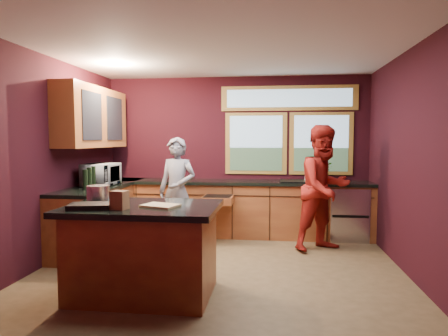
% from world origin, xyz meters
% --- Properties ---
extents(floor, '(4.50, 4.50, 0.00)m').
position_xyz_m(floor, '(0.00, 0.00, 0.00)').
color(floor, brown).
rests_on(floor, ground).
extents(room_shell, '(4.52, 4.02, 2.71)m').
position_xyz_m(room_shell, '(-0.60, 0.32, 1.80)').
color(room_shell, black).
rests_on(room_shell, ground).
extents(back_counter, '(4.50, 0.64, 0.93)m').
position_xyz_m(back_counter, '(0.20, 1.70, 0.46)').
color(back_counter, maroon).
rests_on(back_counter, floor).
extents(left_counter, '(0.64, 2.30, 0.93)m').
position_xyz_m(left_counter, '(-1.95, 0.85, 0.47)').
color(left_counter, maroon).
rests_on(left_counter, floor).
extents(island, '(1.55, 1.05, 0.95)m').
position_xyz_m(island, '(-0.68, -0.99, 0.48)').
color(island, maroon).
rests_on(island, floor).
extents(person_grey, '(0.68, 0.53, 1.65)m').
position_xyz_m(person_grey, '(-0.81, 0.99, 0.83)').
color(person_grey, slate).
rests_on(person_grey, floor).
extents(person_red, '(1.13, 1.07, 1.83)m').
position_xyz_m(person_red, '(1.39, 0.98, 0.92)').
color(person_red, maroon).
rests_on(person_red, floor).
extents(microwave, '(0.41, 0.60, 0.33)m').
position_xyz_m(microwave, '(-1.92, 0.77, 1.09)').
color(microwave, '#999999').
rests_on(microwave, left_counter).
extents(potted_plant, '(0.29, 0.25, 0.32)m').
position_xyz_m(potted_plant, '(1.47, 1.75, 1.09)').
color(potted_plant, '#999999').
rests_on(potted_plant, back_counter).
extents(paper_towel, '(0.12, 0.12, 0.28)m').
position_xyz_m(paper_towel, '(1.22, 1.70, 1.07)').
color(paper_towel, white).
rests_on(paper_towel, back_counter).
extents(cutting_board, '(0.41, 0.35, 0.02)m').
position_xyz_m(cutting_board, '(-0.48, -1.04, 0.95)').
color(cutting_board, tan).
rests_on(cutting_board, island).
extents(stock_pot, '(0.24, 0.24, 0.18)m').
position_xyz_m(stock_pot, '(-1.23, -0.84, 1.03)').
color(stock_pot, silver).
rests_on(stock_pot, island).
extents(paper_bag, '(0.17, 0.15, 0.18)m').
position_xyz_m(paper_bag, '(-0.83, -1.24, 1.03)').
color(paper_bag, brown).
rests_on(paper_bag, island).
extents(black_tray, '(0.45, 0.36, 0.05)m').
position_xyz_m(black_tray, '(-1.13, -1.24, 0.97)').
color(black_tray, black).
rests_on(black_tray, island).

